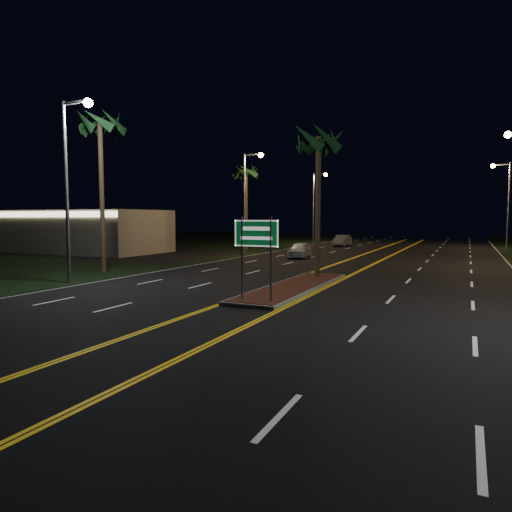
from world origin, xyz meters
The scene contains 14 objects.
ground centered at (0.00, 0.00, 0.00)m, with size 120.00×120.00×0.00m, color black.
grass_left centered at (-30.00, 25.00, 0.00)m, with size 40.00×110.00×0.01m, color black.
median_island centered at (0.00, 7.00, 0.08)m, with size 2.25×10.25×0.17m.
highway_sign centered at (0.00, 2.80, 2.40)m, with size 1.80×0.08×3.20m.
commercial_building centered at (-26.00, 19.99, 2.00)m, with size 15.00×8.12×4.00m.
streetlight_left_near centered at (-10.61, 4.00, 5.66)m, with size 1.91×0.44×9.00m.
streetlight_left_mid centered at (-10.61, 24.00, 5.66)m, with size 1.91×0.44×9.00m.
streetlight_left_far centered at (-10.61, 44.00, 5.66)m, with size 1.91×0.44×9.00m.
streetlight_right_far centered at (10.61, 42.00, 5.66)m, with size 1.91×0.44×9.00m.
palm_median centered at (0.00, 10.50, 7.28)m, with size 2.40×2.40×8.30m.
palm_left_near centered at (-12.50, 8.00, 8.68)m, with size 2.40×2.40×9.80m.
palm_left_far centered at (-12.80, 28.00, 7.75)m, with size 2.40×2.40×8.80m.
car_near centered at (-5.33, 22.80, 0.75)m, with size 1.93×4.49×1.50m, color silver.
car_far centered at (-6.05, 39.62, 0.75)m, with size 1.93×4.50×1.50m, color #9799A0.
Camera 1 is at (7.23, -12.78, 3.28)m, focal length 32.00 mm.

